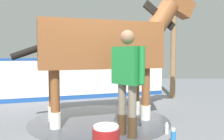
# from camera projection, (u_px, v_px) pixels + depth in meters

# --- Properties ---
(ground_plane) EXTENTS (16.00, 16.00, 0.02)m
(ground_plane) POSITION_uv_depth(u_px,v_px,m) (100.00, 123.00, 4.42)
(ground_plane) COLOR slate
(wet_patch) EXTENTS (2.72, 2.72, 0.00)m
(wet_patch) POSITION_uv_depth(u_px,v_px,m) (100.00, 120.00, 4.60)
(wet_patch) COLOR #42444C
(wet_patch) RESTS_ON ground
(barrier_wall) EXTENTS (1.79, 5.15, 1.18)m
(barrier_wall) POSITION_uv_depth(u_px,v_px,m) (78.00, 80.00, 6.74)
(barrier_wall) COLOR white
(barrier_wall) RESTS_ON ground
(roof_post_near) EXTENTS (0.16, 0.16, 2.80)m
(roof_post_near) POSITION_uv_depth(u_px,v_px,m) (173.00, 50.00, 6.86)
(roof_post_near) COLOR olive
(roof_post_near) RESTS_ON ground
(horse) EXTENTS (1.57, 3.55, 2.60)m
(horse) POSITION_uv_depth(u_px,v_px,m) (106.00, 47.00, 4.54)
(horse) COLOR brown
(horse) RESTS_ON ground
(handler) EXTENTS (0.51, 0.49, 1.66)m
(handler) POSITION_uv_depth(u_px,v_px,m) (127.00, 76.00, 3.66)
(handler) COLOR #47331E
(handler) RESTS_ON ground
(wash_bucket) EXTENTS (0.36, 0.36, 0.37)m
(wash_bucket) POSITION_uv_depth(u_px,v_px,m) (106.00, 140.00, 3.06)
(wash_bucket) COLOR maroon
(wash_bucket) RESTS_ON ground
(bottle_shampoo) EXTENTS (0.06, 0.06, 0.18)m
(bottle_shampoo) POSITION_uv_depth(u_px,v_px,m) (167.00, 129.00, 3.82)
(bottle_shampoo) COLOR white
(bottle_shampoo) RESTS_ON ground
(bottle_spray) EXTENTS (0.08, 0.08, 0.24)m
(bottle_spray) POSITION_uv_depth(u_px,v_px,m) (173.00, 137.00, 3.35)
(bottle_spray) COLOR blue
(bottle_spray) RESTS_ON ground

